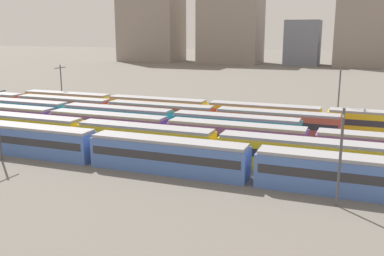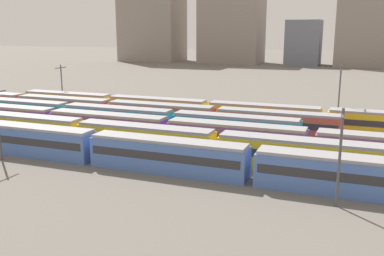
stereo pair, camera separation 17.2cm
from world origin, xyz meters
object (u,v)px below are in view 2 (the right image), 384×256
(train_track_1, at_px, (217,147))
(train_track_3, at_px, (118,119))
(train_track_0, at_px, (252,165))
(train_track_5, at_px, (263,116))
(catenary_pole_0, at_px, (340,152))
(catenary_pole_1, at_px, (339,94))
(train_track_2, at_px, (311,144))
(catenary_pole_3, at_px, (62,84))
(train_track_4, at_px, (110,111))

(train_track_1, bearing_deg, train_track_3, 151.95)
(train_track_0, distance_m, train_track_5, 26.35)
(catenary_pole_0, bearing_deg, catenary_pole_1, 92.75)
(train_track_2, bearing_deg, catenary_pole_3, 159.82)
(train_track_2, height_order, train_track_4, same)
(train_track_2, relative_size, train_track_4, 1.51)
(train_track_5, distance_m, catenary_pole_0, 32.08)
(train_track_3, height_order, train_track_5, same)
(train_track_4, distance_m, catenary_pole_0, 45.08)
(train_track_1, height_order, catenary_pole_1, catenary_pole_1)
(train_track_3, bearing_deg, train_track_5, 26.68)
(train_track_2, relative_size, catenary_pole_1, 11.26)
(train_track_4, distance_m, catenary_pole_1, 37.53)
(train_track_0, distance_m, train_track_3, 29.46)
(train_track_4, bearing_deg, train_track_0, -35.14)
(train_track_3, bearing_deg, train_track_1, -28.05)
(train_track_3, relative_size, train_track_5, 0.60)
(catenary_pole_1, bearing_deg, train_track_4, -167.16)
(train_track_0, relative_size, train_track_3, 2.02)
(train_track_5, relative_size, catenary_pole_1, 9.37)
(train_track_2, distance_m, catenary_pole_1, 19.16)
(train_track_1, xyz_separation_m, catenary_pole_0, (13.89, -8.50, 3.05))
(train_track_0, bearing_deg, catenary_pole_1, 76.72)
(train_track_0, bearing_deg, train_track_3, 148.03)
(train_track_5, xyz_separation_m, catenary_pole_3, (-41.11, 2.85, 2.98))
(train_track_5, height_order, catenary_pole_1, catenary_pole_1)
(train_track_3, distance_m, catenary_pole_3, 24.52)
(catenary_pole_0, relative_size, catenary_pole_1, 0.89)
(train_track_3, relative_size, catenary_pole_0, 6.31)
(train_track_1, relative_size, catenary_pole_0, 12.72)
(train_track_0, xyz_separation_m, train_track_5, (-4.30, 26.00, 0.00))
(train_track_2, bearing_deg, train_track_3, 170.10)
(train_track_2, relative_size, catenary_pole_0, 12.72)
(train_track_1, relative_size, catenary_pole_3, 12.91)
(train_track_1, distance_m, train_track_4, 28.69)
(catenary_pole_0, height_order, catenary_pole_1, catenary_pole_1)
(catenary_pole_3, bearing_deg, train_track_0, -32.43)
(train_track_0, height_order, catenary_pole_1, catenary_pole_1)
(train_track_2, bearing_deg, train_track_1, -153.13)
(train_track_3, height_order, train_track_4, same)
(catenary_pole_1, bearing_deg, train_track_0, -103.28)
(train_track_4, bearing_deg, catenary_pole_3, 153.08)
(train_track_5, bearing_deg, train_track_2, -59.76)
(train_track_0, relative_size, catenary_pole_1, 11.26)
(train_track_3, height_order, catenary_pole_3, catenary_pole_3)
(train_track_5, relative_size, catenary_pole_3, 10.74)
(catenary_pole_1, bearing_deg, train_track_2, -96.32)
(train_track_4, relative_size, train_track_5, 0.80)
(train_track_1, distance_m, catenary_pole_3, 46.51)
(train_track_1, distance_m, train_track_3, 22.12)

